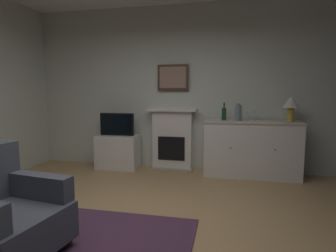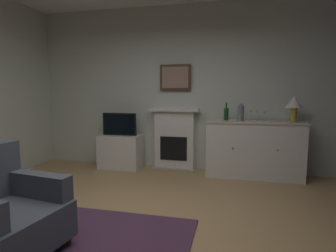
% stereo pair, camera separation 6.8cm
% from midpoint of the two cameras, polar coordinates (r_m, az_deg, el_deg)
% --- Properties ---
extents(ground_plane, '(5.43, 5.20, 0.10)m').
position_cam_midpoint_polar(ground_plane, '(2.89, -8.62, -22.62)').
color(ground_plane, tan).
rests_on(ground_plane, ground).
extents(wall_rear, '(5.43, 0.06, 2.89)m').
position_cam_midpoint_polar(wall_rear, '(5.00, 1.61, 7.74)').
color(wall_rear, silver).
rests_on(wall_rear, ground_plane).
extents(area_rug, '(2.57, 1.73, 0.02)m').
position_cam_midpoint_polar(area_rug, '(2.87, -25.54, -22.19)').
color(area_rug, '#4C2D47').
rests_on(area_rug, ground_plane).
extents(fireplace_unit, '(0.87, 0.30, 1.10)m').
position_cam_midpoint_polar(fireplace_unit, '(4.96, 0.49, -2.68)').
color(fireplace_unit, white).
rests_on(fireplace_unit, ground_plane).
extents(framed_picture, '(0.55, 0.04, 0.45)m').
position_cam_midpoint_polar(framed_picture, '(4.94, 0.61, 10.00)').
color(framed_picture, '#473323').
extents(sideboard_cabinet, '(1.54, 0.49, 0.92)m').
position_cam_midpoint_polar(sideboard_cabinet, '(4.72, 16.41, -4.53)').
color(sideboard_cabinet, white).
rests_on(sideboard_cabinet, ground_plane).
extents(table_lamp, '(0.26, 0.26, 0.40)m').
position_cam_midpoint_polar(table_lamp, '(4.71, 23.69, 4.23)').
color(table_lamp, '#B79338').
rests_on(table_lamp, sideboard_cabinet).
extents(wine_bottle, '(0.08, 0.08, 0.29)m').
position_cam_midpoint_polar(wine_bottle, '(4.65, 11.06, 2.52)').
color(wine_bottle, '#193F1E').
rests_on(wine_bottle, sideboard_cabinet).
extents(wine_glass_left, '(0.07, 0.07, 0.16)m').
position_cam_midpoint_polar(wine_glass_left, '(4.64, 15.72, 2.57)').
color(wine_glass_left, silver).
rests_on(wine_glass_left, sideboard_cabinet).
extents(wine_glass_center, '(0.07, 0.07, 0.16)m').
position_cam_midpoint_polar(wine_glass_center, '(4.68, 17.04, 2.55)').
color(wine_glass_center, silver).
rests_on(wine_glass_center, sideboard_cabinet).
extents(wine_glass_right, '(0.07, 0.07, 0.16)m').
position_cam_midpoint_polar(wine_glass_right, '(4.66, 18.42, 2.49)').
color(wine_glass_right, silver).
rests_on(wine_glass_right, sideboard_cabinet).
extents(vase_decorative, '(0.11, 0.11, 0.28)m').
position_cam_midpoint_polar(vase_decorative, '(4.58, 13.88, 2.79)').
color(vase_decorative, slate).
rests_on(vase_decorative, sideboard_cabinet).
extents(tv_cabinet, '(0.75, 0.42, 0.61)m').
position_cam_midpoint_polar(tv_cabinet, '(5.14, -10.65, -5.23)').
color(tv_cabinet, white).
rests_on(tv_cabinet, ground_plane).
extents(tv_set, '(0.62, 0.07, 0.40)m').
position_cam_midpoint_polar(tv_set, '(5.04, -10.87, 0.35)').
color(tv_set, black).
rests_on(tv_set, tv_cabinet).
extents(armchair, '(0.90, 0.87, 0.92)m').
position_cam_midpoint_polar(armchair, '(2.75, -31.90, -15.27)').
color(armchair, '#474C56').
rests_on(armchair, ground_plane).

